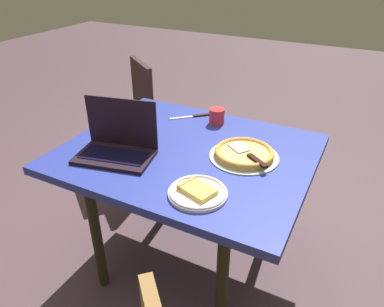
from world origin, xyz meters
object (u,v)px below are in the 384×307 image
(table_knife, at_px, (194,116))
(pizza_tray, at_px, (244,153))
(dining_table, at_px, (188,163))
(chair_near, at_px, (131,117))
(pizza_plate, at_px, (198,192))
(laptop, at_px, (117,144))
(drink_cup, at_px, (217,116))

(table_knife, bearing_deg, pizza_tray, 143.95)
(dining_table, distance_m, pizza_tray, 0.29)
(dining_table, distance_m, chair_near, 1.06)
(dining_table, xyz_separation_m, chair_near, (0.83, -0.65, -0.17))
(dining_table, height_order, pizza_plate, pizza_plate)
(laptop, relative_size, table_knife, 2.07)
(pizza_plate, distance_m, table_knife, 0.76)
(dining_table, relative_size, table_knife, 6.23)
(pizza_tray, bearing_deg, laptop, 25.07)
(dining_table, relative_size, laptop, 3.01)
(pizza_tray, bearing_deg, chair_near, -28.23)
(dining_table, relative_size, pizza_tray, 3.58)
(drink_cup, xyz_separation_m, chair_near, (0.83, -0.31, -0.29))
(pizza_tray, distance_m, table_knife, 0.52)
(pizza_tray, height_order, drink_cup, drink_cup)
(pizza_plate, xyz_separation_m, drink_cup, (0.20, -0.65, 0.03))
(pizza_tray, height_order, table_knife, pizza_tray)
(drink_cup, height_order, chair_near, chair_near)
(pizza_plate, distance_m, pizza_tray, 0.37)
(dining_table, height_order, laptop, laptop)
(laptop, height_order, pizza_tray, laptop)
(dining_table, distance_m, pizza_plate, 0.38)
(table_knife, relative_size, drink_cup, 2.18)
(table_knife, height_order, chair_near, chair_near)
(table_knife, relative_size, chair_near, 0.21)
(pizza_tray, relative_size, chair_near, 0.36)
(dining_table, relative_size, chair_near, 1.28)
(laptop, distance_m, drink_cup, 0.60)
(pizza_plate, relative_size, pizza_tray, 0.73)
(dining_table, bearing_deg, laptop, 35.50)
(dining_table, distance_m, table_knife, 0.40)
(laptop, bearing_deg, dining_table, -144.50)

